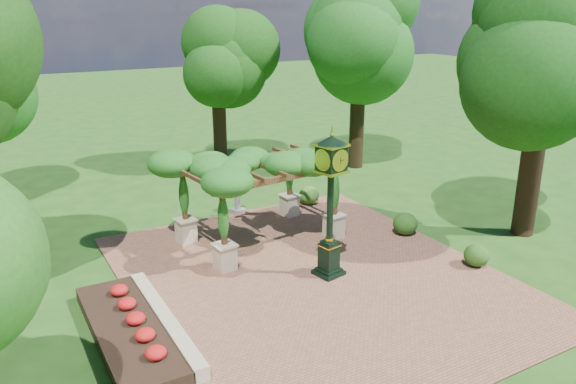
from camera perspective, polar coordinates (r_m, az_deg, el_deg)
ground at (r=15.83m, az=4.54°, el=-10.09°), size 120.00×120.00×0.00m
brick_plaza at (r=16.56m, az=2.59°, el=-8.62°), size 10.00×12.00×0.04m
border_wall at (r=14.41m, az=-12.38°, el=-12.68°), size 0.35×5.00×0.40m
flower_bed at (r=14.24m, az=-15.91°, el=-13.49°), size 1.50×5.00×0.36m
pedestal_clock at (r=15.75m, az=4.34°, el=-0.16°), size 0.98×0.98×4.24m
pergola at (r=18.23m, az=-2.89°, el=2.54°), size 5.27×3.65×3.12m
sundial at (r=21.67m, az=-5.15°, el=-0.98°), size 0.58×0.58×0.85m
shrub_front at (r=17.95m, az=18.60°, el=-6.12°), size 0.77×0.77×0.68m
shrub_mid at (r=19.73m, az=11.82°, el=-3.17°), size 0.99×0.99×0.76m
shrub_back at (r=22.23m, az=2.14°, el=-0.33°), size 1.04×1.04×0.73m
tree_north at (r=27.84m, az=-7.23°, el=13.45°), size 3.63×3.63×7.62m
tree_east_far at (r=26.87m, az=7.39°, el=16.35°), size 4.64×4.64×9.68m
tree_east_near at (r=19.92m, az=24.84°, el=12.77°), size 4.17×4.17×8.99m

